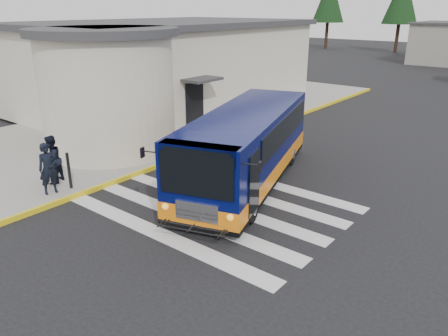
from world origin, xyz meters
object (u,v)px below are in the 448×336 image
Objects in this scene: transit_bus at (246,150)px; pedestrian_b at (52,160)px; bollard at (69,171)px; pedestrian_a at (48,169)px.

transit_bus reaches higher than pedestrian_b.
pedestrian_a is at bearing -102.32° from bollard.
pedestrian_b is (-0.72, 0.54, -0.01)m from pedestrian_a.
transit_bus is at bearing 46.74° from bollard.
pedestrian_a is at bearing -148.63° from transit_bus.
transit_bus is 5.79m from bollard.
transit_bus is at bearing 104.92° from pedestrian_b.
pedestrian_b is 0.88m from bollard.
pedestrian_a reaches higher than bollard.
pedestrian_a is 0.66m from bollard.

